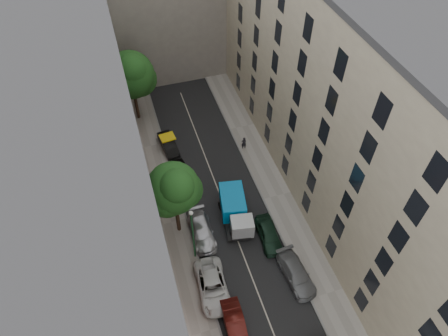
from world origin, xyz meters
name	(u,v)px	position (x,y,z in m)	size (l,w,h in m)	color
ground	(226,209)	(0.00, 0.00, 0.00)	(120.00, 120.00, 0.00)	#4C4C49
road_surface	(226,209)	(0.00, 0.00, 0.01)	(8.00, 44.00, 0.02)	black
sidewalk_left	(171,223)	(-5.50, 0.00, 0.07)	(3.00, 44.00, 0.15)	gray
sidewalk_right	(277,196)	(5.50, 0.00, 0.07)	(3.00, 44.00, 0.15)	gray
building_left	(87,166)	(-11.00, 0.00, 10.00)	(8.00, 44.00, 20.00)	#494744
building_right	(347,110)	(11.00, 0.00, 10.00)	(8.00, 44.00, 20.00)	#B7AB8E
tarp_truck	(235,210)	(0.54, -1.29, 1.40)	(3.09, 5.85, 2.55)	black
car_left_1	(235,325)	(-2.80, -11.40, 0.71)	(1.51, 4.32, 1.42)	#4B120F
car_left_2	(212,286)	(-3.60, -7.80, 0.74)	(2.46, 5.33, 1.48)	silver
car_left_3	(202,231)	(-3.03, -2.20, 0.72)	(2.03, 4.99, 1.45)	silver
car_left_4	(181,173)	(-3.20, 5.40, 0.65)	(1.54, 3.83, 1.30)	black
car_left_5	(168,144)	(-3.60, 10.08, 0.69)	(1.46, 4.18, 1.38)	black
car_right_1	(296,274)	(3.60, -8.80, 0.70)	(1.96, 4.83, 1.40)	slate
car_right_2	(269,234)	(2.80, -4.44, 0.75)	(1.77, 4.39, 1.50)	#142F20
tree_mid	(175,190)	(-4.84, -1.11, 6.12)	(4.93, 4.59, 8.74)	#382619
tree_far	(132,77)	(-5.91, 16.25, 6.13)	(5.62, 5.40, 9.02)	#382619
lamp_post	(193,231)	(-4.20, -4.26, 4.30)	(0.36, 0.36, 6.78)	#1C6231
pedestrian	(244,143)	(4.50, 7.52, 0.95)	(0.58, 0.38, 1.59)	black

